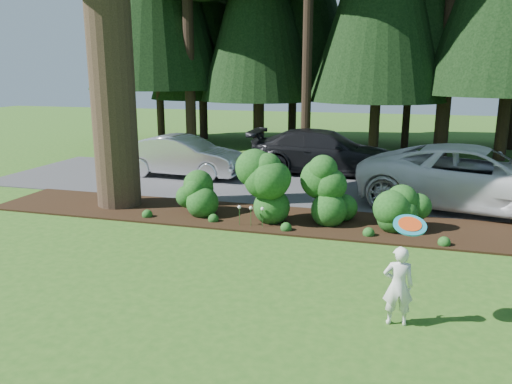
# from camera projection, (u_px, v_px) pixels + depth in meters

# --- Properties ---
(ground) EXTENTS (80.00, 80.00, 0.00)m
(ground) POSITION_uv_depth(u_px,v_px,m) (232.00, 263.00, 10.23)
(ground) COLOR #295718
(ground) RESTS_ON ground
(mulch_bed) EXTENTS (16.00, 2.50, 0.05)m
(mulch_bed) POSITION_uv_depth(u_px,v_px,m) (271.00, 219.00, 13.26)
(mulch_bed) COLOR black
(mulch_bed) RESTS_ON ground
(driveway) EXTENTS (22.00, 6.00, 0.03)m
(driveway) POSITION_uv_depth(u_px,v_px,m) (301.00, 185.00, 17.23)
(driveway) COLOR #38383A
(driveway) RESTS_ON ground
(shrub_row) EXTENTS (6.53, 1.60, 1.61)m
(shrub_row) POSITION_uv_depth(u_px,v_px,m) (299.00, 193.00, 12.76)
(shrub_row) COLOR #174214
(shrub_row) RESTS_ON ground
(lily_cluster) EXTENTS (0.69, 0.09, 0.57)m
(lily_cluster) POSITION_uv_depth(u_px,v_px,m) (251.00, 209.00, 12.43)
(lily_cluster) COLOR #174214
(lily_cluster) RESTS_ON ground
(car_silver_wagon) EXTENTS (4.67, 1.87, 1.51)m
(car_silver_wagon) POSITION_uv_depth(u_px,v_px,m) (183.00, 156.00, 18.49)
(car_silver_wagon) COLOR silver
(car_silver_wagon) RESTS_ON driveway
(car_white_suv) EXTENTS (6.91, 4.21, 1.79)m
(car_white_suv) POSITION_uv_depth(u_px,v_px,m) (477.00, 178.00, 13.97)
(car_white_suv) COLOR silver
(car_white_suv) RESTS_ON driveway
(car_dark_suv) EXTENTS (5.77, 2.44, 1.66)m
(car_dark_suv) POSITION_uv_depth(u_px,v_px,m) (324.00, 152.00, 19.01)
(car_dark_suv) COLOR black
(car_dark_suv) RESTS_ON driveway
(child) EXTENTS (0.50, 0.36, 1.27)m
(child) POSITION_uv_depth(u_px,v_px,m) (398.00, 286.00, 7.62)
(child) COLOR white
(child) RESTS_ON ground
(frisbee) EXTENTS (0.50, 0.46, 0.25)m
(frisbee) POSITION_uv_depth(u_px,v_px,m) (410.00, 225.00, 7.42)
(frisbee) COLOR teal
(frisbee) RESTS_ON ground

